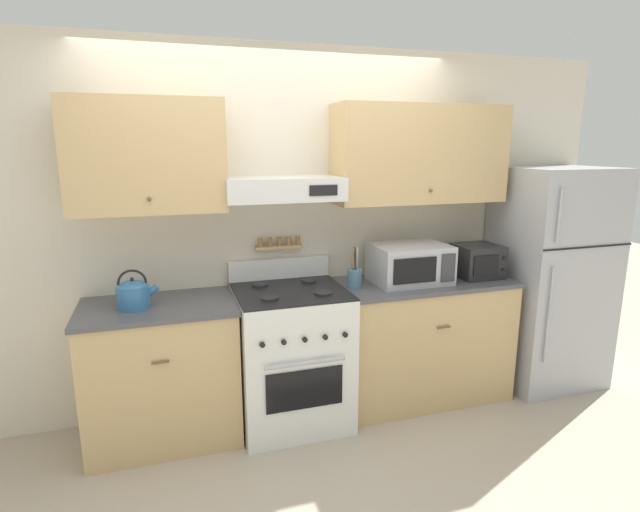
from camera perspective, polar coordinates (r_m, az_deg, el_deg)
The scene contains 10 objects.
ground_plane at distance 3.47m, azimuth -2.01°, elevation -20.23°, with size 16.00×16.00×0.00m, color #B2A38E.
wall_back at distance 3.53m, azimuth -3.62°, elevation 5.57°, with size 5.20×0.46×2.55m.
counter_left at distance 3.44m, azimuth -17.57°, elevation -12.51°, with size 0.95×0.62×0.91m.
counter_right at distance 3.88m, azimuth 11.42°, elevation -9.22°, with size 1.30×0.62×0.91m.
stove_range at distance 3.48m, azimuth -3.31°, elevation -11.27°, with size 0.73×0.70×1.09m.
refrigerator at distance 4.35m, azimuth 24.76°, elevation -2.21°, with size 0.79×0.70×1.72m.
tea_kettle at distance 3.23m, azimuth -20.54°, elevation -4.02°, with size 0.25×0.20×0.24m.
microwave at distance 3.64m, azimuth 10.23°, elevation -0.84°, with size 0.53×0.40×0.27m.
utensil_crock at distance 3.46m, azimuth 3.95°, elevation -2.44°, with size 0.10×0.10×0.29m.
toaster_oven at distance 3.91m, azimuth 17.51°, elevation -0.53°, with size 0.32×0.30×0.24m.
Camera 1 is at (-0.78, -2.81, 1.89)m, focal length 28.00 mm.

